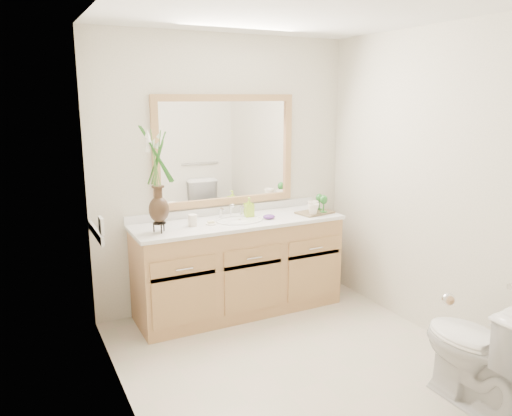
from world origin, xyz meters
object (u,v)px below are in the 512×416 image
flower_vase (157,166)px  tumbler (193,220)px  toilet (478,350)px  tray (315,213)px  soap_bottle (249,208)px

flower_vase → tumbler: (0.30, 0.07, -0.47)m
toilet → tray: 1.91m
flower_vase → tumbler: size_ratio=7.94×
toilet → tray: bearing=-90.8°
toilet → tray: size_ratio=2.36×
toilet → tumbler: size_ratio=7.78×
flower_vase → tray: 1.53m
toilet → soap_bottle: size_ratio=4.86×
flower_vase → tray: flower_vase is taller
flower_vase → toilet: bearing=-52.7°
soap_bottle → tumbler: bearing=-164.2°
tumbler → tray: tumbler is taller
flower_vase → tumbler: 0.56m
soap_bottle → flower_vase: bearing=-163.1°
tumbler → soap_bottle: (0.56, 0.09, 0.03)m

